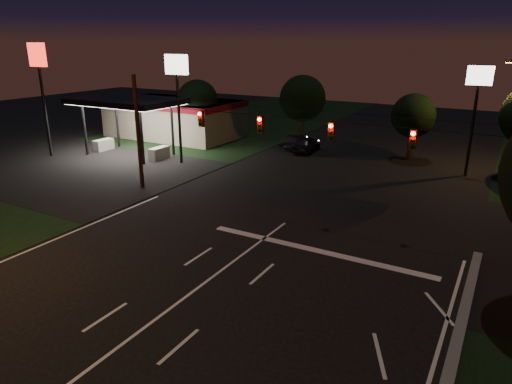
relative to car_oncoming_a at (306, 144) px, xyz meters
The scene contains 14 objects.
ground 31.98m from the car_oncoming_a, 78.67° to the right, with size 140.00×140.00×0.00m, color black.
cross_street_left 20.60m from the car_oncoming_a, 131.79° to the right, with size 20.00×16.00×0.02m, color black.
stop_bar 21.92m from the car_oncoming_a, 64.94° to the right, with size 12.00×0.50×0.01m, color silver.
utility_pole_left 17.34m from the car_oncoming_a, 109.28° to the right, with size 0.28×0.28×8.00m, color black.
signal_span 18.18m from the car_oncoming_a, 69.03° to the right, with size 24.00×0.40×1.56m.
gas_station 15.70m from the car_oncoming_a, behind, with size 14.20×16.10×5.25m.
pole_sign_left_near 13.63m from the car_oncoming_a, 129.55° to the right, with size 2.20×0.30×9.10m.
pole_sign_left_far 24.78m from the car_oncoming_a, 145.90° to the right, with size 2.00×0.30×10.00m.
pole_sign_right 15.36m from the car_oncoming_a, ahead, with size 1.80×0.30×8.40m.
tree_far_a 12.28m from the car_oncoming_a, behind, with size 4.20×4.20×6.42m.
tree_far_b 5.05m from the car_oncoming_a, 121.47° to the left, with size 4.60×4.60×6.98m.
tree_far_c 9.97m from the car_oncoming_a, 10.69° to the left, with size 3.80×3.80×5.86m.
car_oncoming_a is the anchor object (origin of this frame).
car_oncoming_b 1.89m from the car_oncoming_a, 146.50° to the left, with size 1.38×3.95×1.30m, color black.
Camera 1 is at (10.77, -8.31, 10.11)m, focal length 32.00 mm.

